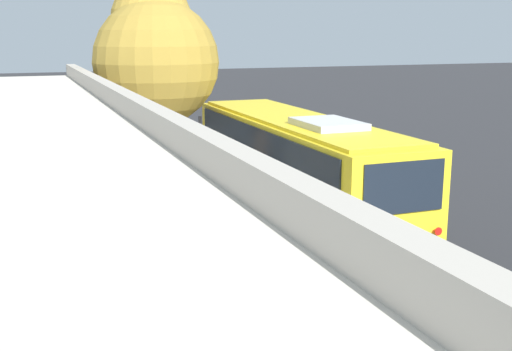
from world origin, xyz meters
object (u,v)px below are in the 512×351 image
at_px(parked_sedan_black, 144,121).
at_px(shuttle_bus, 296,167).
at_px(sign_post_far, 294,252).
at_px(fire_hydrant, 165,163).
at_px(street_tree, 155,54).
at_px(sign_post_near, 330,273).
at_px(parked_sedan_gray, 175,139).

bearing_deg(parked_sedan_black, shuttle_bus, -175.36).
relative_size(sign_post_far, fire_hydrant, 1.71).
distance_m(street_tree, sign_post_far, 9.54).
bearing_deg(parked_sedan_black, street_tree, 174.10).
bearing_deg(shuttle_bus, parked_sedan_black, 0.82).
bearing_deg(sign_post_near, street_tree, 6.54).
bearing_deg(parked_sedan_gray, parked_sedan_black, -2.27).
bearing_deg(street_tree, parked_sedan_black, -9.43).
xyz_separation_m(shuttle_bus, street_tree, (4.39, 3.08, 3.12)).
distance_m(sign_post_near, sign_post_far, 1.75).
height_order(parked_sedan_gray, sign_post_near, sign_post_near).
xyz_separation_m(parked_sedan_gray, sign_post_far, (-17.92, 1.67, 0.29)).
relative_size(parked_sedan_gray, sign_post_far, 3.39).
bearing_deg(shuttle_bus, sign_post_near, 161.83).
distance_m(parked_sedan_gray, sign_post_far, 18.00).
height_order(parked_sedan_black, street_tree, street_tree).
xyz_separation_m(parked_sedan_black, sign_post_far, (-24.68, 1.50, 0.27)).
bearing_deg(street_tree, parked_sedan_gray, -16.87).
height_order(shuttle_bus, street_tree, street_tree).
bearing_deg(fire_hydrant, parked_sedan_black, -7.52).
distance_m(shuttle_bus, street_tree, 6.20).
bearing_deg(sign_post_far, parked_sedan_black, -3.49).
bearing_deg(fire_hydrant, sign_post_far, -179.41).
bearing_deg(parked_sedan_gray, sign_post_near, 171.47).
bearing_deg(sign_post_far, shuttle_bus, -24.64).
distance_m(street_tree, sign_post_near, 11.08).
xyz_separation_m(sign_post_near, sign_post_far, (1.75, 0.00, -0.14)).
bearing_deg(shuttle_bus, street_tree, 34.77).
xyz_separation_m(shuttle_bus, parked_sedan_black, (20.54, 0.40, -1.26)).
distance_m(parked_sedan_black, sign_post_near, 26.47).
relative_size(parked_sedan_black, sign_post_near, 2.85).
bearing_deg(fire_hydrant, sign_post_near, -179.48).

